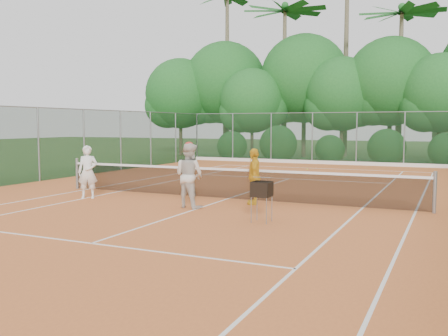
{
  "coord_description": "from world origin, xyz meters",
  "views": [
    {
      "loc": [
        6.35,
        -13.98,
        2.33
      ],
      "look_at": [
        0.44,
        -1.2,
        1.1
      ],
      "focal_mm": 40.0,
      "sensor_mm": 36.0,
      "label": 1
    }
  ],
  "objects_px": {
    "player_white": "(88,172)",
    "player_center_grp": "(189,175)",
    "ball_hopper": "(262,190)",
    "player_yellow": "(254,176)"
  },
  "relations": [
    {
      "from": "player_yellow",
      "to": "player_white",
      "type": "bearing_deg",
      "value": -97.23
    },
    {
      "from": "ball_hopper",
      "to": "player_white",
      "type": "bearing_deg",
      "value": 148.54
    },
    {
      "from": "player_center_grp",
      "to": "player_yellow",
      "type": "distance_m",
      "value": 1.93
    },
    {
      "from": "player_yellow",
      "to": "ball_hopper",
      "type": "xyz_separation_m",
      "value": [
        1.14,
        -2.43,
        -0.04
      ]
    },
    {
      "from": "player_center_grp",
      "to": "player_yellow",
      "type": "relative_size",
      "value": 1.13
    },
    {
      "from": "player_center_grp",
      "to": "ball_hopper",
      "type": "distance_m",
      "value": 2.82
    },
    {
      "from": "player_yellow",
      "to": "ball_hopper",
      "type": "height_order",
      "value": "player_yellow"
    },
    {
      "from": "player_white",
      "to": "ball_hopper",
      "type": "xyz_separation_m",
      "value": [
        6.29,
        -1.33,
        -0.06
      ]
    },
    {
      "from": "player_center_grp",
      "to": "ball_hopper",
      "type": "relative_size",
      "value": 1.89
    },
    {
      "from": "player_white",
      "to": "player_center_grp",
      "type": "height_order",
      "value": "player_center_grp"
    }
  ]
}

